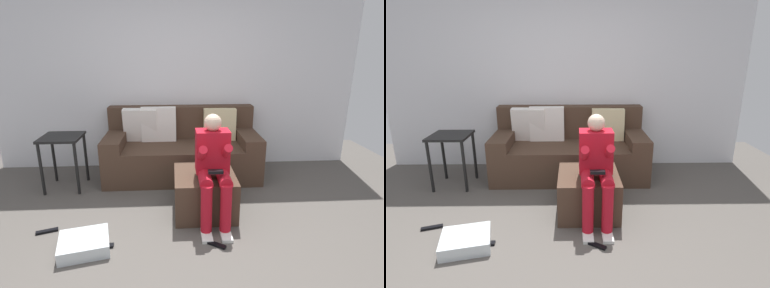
% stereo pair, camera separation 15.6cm
% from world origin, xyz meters
% --- Properties ---
extents(ground_plane, '(6.67, 6.67, 0.00)m').
position_xyz_m(ground_plane, '(0.00, 0.00, 0.00)').
color(ground_plane, '#544F49').
extents(wall_back, '(5.13, 0.10, 2.67)m').
position_xyz_m(wall_back, '(0.00, 2.31, 1.34)').
color(wall_back, silver).
rests_on(wall_back, ground_plane).
extents(couch_sectional, '(2.02, 0.89, 0.93)m').
position_xyz_m(couch_sectional, '(0.06, 1.88, 0.35)').
color(couch_sectional, '#473326').
rests_on(couch_sectional, ground_plane).
extents(ottoman, '(0.63, 0.69, 0.43)m').
position_xyz_m(ottoman, '(0.27, 0.84, 0.22)').
color(ottoman, '#473326').
rests_on(ottoman, ground_plane).
extents(person_seated, '(0.33, 0.63, 1.08)m').
position_xyz_m(person_seated, '(0.33, 0.65, 0.60)').
color(person_seated, red).
rests_on(person_seated, ground_plane).
extents(storage_bin, '(0.50, 0.47, 0.12)m').
position_xyz_m(storage_bin, '(-0.85, 0.22, 0.06)').
color(storage_bin, silver).
rests_on(storage_bin, ground_plane).
extents(side_table, '(0.47, 0.47, 0.67)m').
position_xyz_m(side_table, '(-1.40, 1.53, 0.54)').
color(side_table, black).
rests_on(side_table, ground_plane).
extents(remote_near_ottoman, '(0.17, 0.13, 0.02)m').
position_xyz_m(remote_near_ottoman, '(0.32, 0.20, 0.01)').
color(remote_near_ottoman, black).
rests_on(remote_near_ottoman, ground_plane).
extents(remote_by_storage_bin, '(0.16, 0.06, 0.02)m').
position_xyz_m(remote_by_storage_bin, '(-0.68, 0.25, 0.01)').
color(remote_by_storage_bin, black).
rests_on(remote_by_storage_bin, ground_plane).
extents(remote_under_side_table, '(0.20, 0.11, 0.02)m').
position_xyz_m(remote_under_side_table, '(-1.28, 0.52, 0.01)').
color(remote_under_side_table, black).
rests_on(remote_under_side_table, ground_plane).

